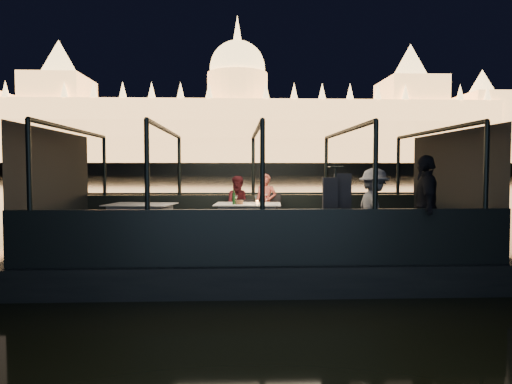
{
  "coord_description": "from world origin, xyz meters",
  "views": [
    {
      "loc": [
        -0.41,
        -9.16,
        2.04
      ],
      "look_at": [
        0.0,
        0.4,
        1.55
      ],
      "focal_mm": 32.0,
      "sensor_mm": 36.0,
      "label": 1
    }
  ],
  "objects_px": {
    "person_woman_coral": "(266,202)",
    "chair_port_left": "(246,216)",
    "chair_port_right": "(273,215)",
    "passenger_dark": "(425,210)",
    "passenger_stripe": "(374,206)",
    "dining_table_central": "(248,221)",
    "dining_table_aft": "(141,220)",
    "wine_bottle": "(234,198)",
    "person_man_maroon": "(239,202)",
    "coat_stand": "(335,206)"
  },
  "relations": [
    {
      "from": "chair_port_left",
      "to": "person_man_maroon",
      "type": "distance_m",
      "value": 0.43
    },
    {
      "from": "passenger_stripe",
      "to": "wine_bottle",
      "type": "distance_m",
      "value": 3.04
    },
    {
      "from": "chair_port_right",
      "to": "person_man_maroon",
      "type": "height_order",
      "value": "person_man_maroon"
    },
    {
      "from": "chair_port_right",
      "to": "passenger_dark",
      "type": "distance_m",
      "value": 3.93
    },
    {
      "from": "dining_table_aft",
      "to": "wine_bottle",
      "type": "distance_m",
      "value": 2.18
    },
    {
      "from": "chair_port_right",
      "to": "dining_table_aft",
      "type": "bearing_deg",
      "value": -159.0
    },
    {
      "from": "chair_port_right",
      "to": "passenger_dark",
      "type": "xyz_separation_m",
      "value": [
        2.3,
        -3.16,
        0.4
      ]
    },
    {
      "from": "dining_table_aft",
      "to": "chair_port_right",
      "type": "bearing_deg",
      "value": 7.15
    },
    {
      "from": "chair_port_right",
      "to": "wine_bottle",
      "type": "xyz_separation_m",
      "value": [
        -0.9,
        -0.76,
        0.47
      ]
    },
    {
      "from": "dining_table_central",
      "to": "person_woman_coral",
      "type": "xyz_separation_m",
      "value": [
        0.44,
        0.72,
        0.36
      ]
    },
    {
      "from": "chair_port_left",
      "to": "passenger_dark",
      "type": "distance_m",
      "value": 4.29
    },
    {
      "from": "person_woman_coral",
      "to": "passenger_stripe",
      "type": "xyz_separation_m",
      "value": [
        1.82,
        -2.6,
        0.1
      ]
    },
    {
      "from": "coat_stand",
      "to": "passenger_dark",
      "type": "relative_size",
      "value": 0.91
    },
    {
      "from": "person_man_maroon",
      "to": "passenger_dark",
      "type": "distance_m",
      "value": 4.57
    },
    {
      "from": "coat_stand",
      "to": "passenger_dark",
      "type": "bearing_deg",
      "value": -13.88
    },
    {
      "from": "passenger_stripe",
      "to": "coat_stand",
      "type": "bearing_deg",
      "value": 111.07
    },
    {
      "from": "dining_table_aft",
      "to": "passenger_dark",
      "type": "xyz_separation_m",
      "value": [
        5.28,
        -2.79,
        0.47
      ]
    },
    {
      "from": "coat_stand",
      "to": "passenger_dark",
      "type": "distance_m",
      "value": 1.48
    },
    {
      "from": "wine_bottle",
      "to": "chair_port_right",
      "type": "bearing_deg",
      "value": 40.16
    },
    {
      "from": "person_woman_coral",
      "to": "passenger_dark",
      "type": "bearing_deg",
      "value": -41.28
    },
    {
      "from": "person_woman_coral",
      "to": "chair_port_left",
      "type": "bearing_deg",
      "value": -138.0
    },
    {
      "from": "dining_table_central",
      "to": "dining_table_aft",
      "type": "xyz_separation_m",
      "value": [
        -2.39,
        0.13,
        0.0
      ]
    },
    {
      "from": "dining_table_aft",
      "to": "chair_port_left",
      "type": "distance_m",
      "value": 2.37
    },
    {
      "from": "passenger_stripe",
      "to": "person_woman_coral",
      "type": "bearing_deg",
      "value": 28.61
    },
    {
      "from": "dining_table_aft",
      "to": "chair_port_left",
      "type": "height_order",
      "value": "chair_port_left"
    },
    {
      "from": "chair_port_left",
      "to": "person_man_maroon",
      "type": "height_order",
      "value": "person_man_maroon"
    },
    {
      "from": "dining_table_aft",
      "to": "person_man_maroon",
      "type": "bearing_deg",
      "value": 15.06
    },
    {
      "from": "person_man_maroon",
      "to": "dining_table_aft",
      "type": "bearing_deg",
      "value": -163.61
    },
    {
      "from": "person_man_maroon",
      "to": "wine_bottle",
      "type": "relative_size",
      "value": 4.39
    },
    {
      "from": "chair_port_right",
      "to": "person_man_maroon",
      "type": "bearing_deg",
      "value": 178.27
    },
    {
      "from": "chair_port_left",
      "to": "passenger_dark",
      "type": "relative_size",
      "value": 0.46
    },
    {
      "from": "coat_stand",
      "to": "person_woman_coral",
      "type": "distance_m",
      "value": 3.19
    },
    {
      "from": "dining_table_central",
      "to": "chair_port_right",
      "type": "distance_m",
      "value": 0.78
    },
    {
      "from": "dining_table_central",
      "to": "dining_table_aft",
      "type": "bearing_deg",
      "value": 176.91
    },
    {
      "from": "passenger_stripe",
      "to": "wine_bottle",
      "type": "xyz_separation_m",
      "value": [
        -2.57,
        1.63,
        0.06
      ]
    },
    {
      "from": "dining_table_central",
      "to": "chair_port_left",
      "type": "distance_m",
      "value": 0.46
    },
    {
      "from": "chair_port_right",
      "to": "coat_stand",
      "type": "height_order",
      "value": "coat_stand"
    },
    {
      "from": "chair_port_right",
      "to": "person_woman_coral",
      "type": "relative_size",
      "value": 0.65
    },
    {
      "from": "coat_stand",
      "to": "chair_port_left",
      "type": "bearing_deg",
      "value": 118.52
    },
    {
      "from": "chair_port_right",
      "to": "person_woman_coral",
      "type": "height_order",
      "value": "person_woman_coral"
    },
    {
      "from": "dining_table_aft",
      "to": "person_man_maroon",
      "type": "xyz_separation_m",
      "value": [
        2.2,
        0.59,
        0.36
      ]
    },
    {
      "from": "chair_port_right",
      "to": "passenger_dark",
      "type": "relative_size",
      "value": 0.52
    },
    {
      "from": "dining_table_central",
      "to": "dining_table_aft",
      "type": "height_order",
      "value": "dining_table_central"
    },
    {
      "from": "person_woman_coral",
      "to": "passenger_stripe",
      "type": "distance_m",
      "value": 3.18
    },
    {
      "from": "chair_port_right",
      "to": "coat_stand",
      "type": "distance_m",
      "value": 2.97
    },
    {
      "from": "dining_table_aft",
      "to": "passenger_stripe",
      "type": "relative_size",
      "value": 0.92
    },
    {
      "from": "person_man_maroon",
      "to": "passenger_stripe",
      "type": "xyz_separation_m",
      "value": [
        2.45,
        -2.6,
        0.1
      ]
    },
    {
      "from": "person_woman_coral",
      "to": "wine_bottle",
      "type": "height_order",
      "value": "person_woman_coral"
    },
    {
      "from": "chair_port_left",
      "to": "person_woman_coral",
      "type": "height_order",
      "value": "person_woman_coral"
    },
    {
      "from": "dining_table_aft",
      "to": "person_woman_coral",
      "type": "height_order",
      "value": "person_woman_coral"
    }
  ]
}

